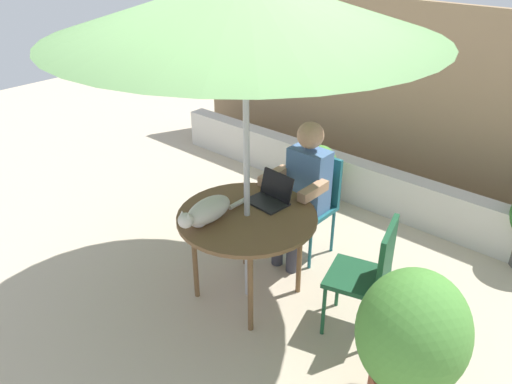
# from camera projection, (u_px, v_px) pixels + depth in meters

# --- Properties ---
(ground_plane) EXTENTS (14.00, 14.00, 0.00)m
(ground_plane) POSITION_uv_depth(u_px,v_px,m) (248.00, 293.00, 4.06)
(ground_plane) COLOR #BCAD93
(fence_back) EXTENTS (5.82, 0.08, 1.98)m
(fence_back) POSITION_uv_depth(u_px,v_px,m) (410.00, 100.00, 5.27)
(fence_back) COLOR #937756
(fence_back) RESTS_ON ground
(planter_wall_low) EXTENTS (5.24, 0.20, 0.46)m
(planter_wall_low) POSITION_uv_depth(u_px,v_px,m) (370.00, 186.00, 5.20)
(planter_wall_low) COLOR beige
(planter_wall_low) RESTS_ON ground
(patio_table) EXTENTS (1.04, 1.04, 0.74)m
(patio_table) POSITION_uv_depth(u_px,v_px,m) (247.00, 222.00, 3.74)
(patio_table) COLOR brown
(patio_table) RESTS_ON ground
(patio_umbrella) EXTENTS (2.48, 2.48, 2.38)m
(patio_umbrella) POSITION_uv_depth(u_px,v_px,m) (245.00, 5.00, 3.01)
(patio_umbrella) COLOR #B7B7BC
(patio_umbrella) RESTS_ON ground
(chair_occupied) EXTENTS (0.40, 0.40, 0.90)m
(chair_occupied) POSITION_uv_depth(u_px,v_px,m) (313.00, 197.00, 4.37)
(chair_occupied) COLOR #1E606B
(chair_occupied) RESTS_ON ground
(chair_empty) EXTENTS (0.49, 0.49, 0.90)m
(chair_empty) POSITION_uv_depth(u_px,v_px,m) (370.00, 270.00, 3.45)
(chair_empty) COLOR #194C2D
(chair_empty) RESTS_ON ground
(person_seated) EXTENTS (0.48, 0.48, 1.24)m
(person_seated) POSITION_uv_depth(u_px,v_px,m) (303.00, 186.00, 4.18)
(person_seated) COLOR #4C72A5
(person_seated) RESTS_ON ground
(laptop) EXTENTS (0.32, 0.27, 0.21)m
(laptop) POSITION_uv_depth(u_px,v_px,m) (272.00, 194.00, 3.86)
(laptop) COLOR black
(laptop) RESTS_ON patio_table
(cat) EXTENTS (0.21, 0.65, 0.17)m
(cat) POSITION_uv_depth(u_px,v_px,m) (206.00, 212.00, 3.58)
(cat) COLOR silver
(cat) RESTS_ON patio_table
(potted_plant_near_fence) EXTENTS (0.35, 0.35, 0.65)m
(potted_plant_near_fence) POSITION_uv_depth(u_px,v_px,m) (320.00, 172.00, 5.19)
(potted_plant_near_fence) COLOR #33383D
(potted_plant_near_fence) RESTS_ON ground
(potted_plant_corner) EXTENTS (0.63, 0.63, 1.01)m
(potted_plant_corner) POSITION_uv_depth(u_px,v_px,m) (411.00, 341.00, 2.83)
(potted_plant_corner) COLOR #9E5138
(potted_plant_corner) RESTS_ON ground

